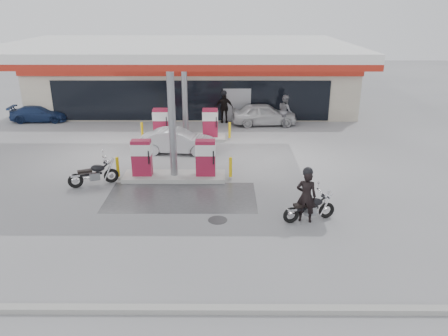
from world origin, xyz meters
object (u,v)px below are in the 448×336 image
object	(u,v)px
pump_island_near	(174,163)
parked_car_left	(39,113)
biker_main	(306,196)
attendant	(285,111)
pump_island_far	(186,127)
sedan_white	(264,114)
parked_motorcycle	(94,175)
parked_car_right	(311,107)
hatchback_silver	(178,141)
biker_walking	(224,108)
main_motorcycle	(310,209)

from	to	relation	value
pump_island_near	parked_car_left	bearing A→B (deg)	135.00
biker_main	attendant	bearing A→B (deg)	-81.20
pump_island_near	pump_island_far	bearing A→B (deg)	90.00
biker_main	sedan_white	bearing A→B (deg)	-75.56
biker_main	parked_motorcycle	bearing A→B (deg)	-8.41
parked_car_right	sedan_white	bearing A→B (deg)	120.34
sedan_white	parked_car_left	distance (m)	14.75
biker_main	sedan_white	xyz separation A→B (m)	(-0.40, 13.24, -0.27)
parked_motorcycle	hatchback_silver	distance (m)	5.37
attendant	parked_car_left	distance (m)	16.05
pump_island_far	parked_motorcycle	xyz separation A→B (m)	(-3.32, -6.78, -0.23)
parked_car_right	parked_car_left	bearing A→B (deg)	88.24
attendant	parked_car_left	xyz separation A→B (m)	(-16.00, 1.20, -0.48)
attendant	parked_car_right	world-z (taller)	attendant
sedan_white	attendant	size ratio (longest dim) A/B	2.04
parked_motorcycle	parked_car_left	size ratio (longest dim) A/B	0.55
attendant	sedan_white	bearing A→B (deg)	55.86
parked_motorcycle	biker_walking	size ratio (longest dim) A/B	1.02
pump_island_near	main_motorcycle	world-z (taller)	pump_island_near
pump_island_near	biker_walking	bearing A→B (deg)	77.56
hatchback_silver	biker_walking	bearing A→B (deg)	-16.63
parked_motorcycle	biker_walking	bearing A→B (deg)	38.90
hatchback_silver	parked_motorcycle	bearing A→B (deg)	149.06
sedan_white	parked_car_right	distance (m)	4.52
pump_island_near	attendant	size ratio (longest dim) A/B	2.55
main_motorcycle	biker_main	size ratio (longest dim) A/B	1.01
pump_island_far	main_motorcycle	distance (m)	11.31
pump_island_near	attendant	world-z (taller)	attendant
parked_car_right	biker_walking	world-z (taller)	biker_walking
attendant	biker_walking	bearing A→B (deg)	58.66
parked_motorcycle	sedan_white	xyz separation A→B (m)	(8.05, 9.98, 0.22)
pump_island_far	parked_car_right	distance (m)	10.21
pump_island_near	parked_car_left	distance (m)	14.14
main_motorcycle	sedan_white	xyz separation A→B (m)	(-0.58, 13.18, 0.25)
main_motorcycle	attendant	distance (m)	12.81
pump_island_far	main_motorcycle	size ratio (longest dim) A/B	2.62
biker_main	parked_car_right	bearing A→B (deg)	-88.36
biker_main	parked_car_right	world-z (taller)	biker_main
attendant	pump_island_far	bearing A→B (deg)	98.28
pump_island_near	biker_walking	world-z (taller)	biker_walking
biker_main	biker_walking	distance (m)	14.15
main_motorcycle	hatchback_silver	world-z (taller)	hatchback_silver
attendant	hatchback_silver	xyz separation A→B (m)	(-6.22, -5.20, -0.38)
hatchback_silver	parked_car_right	xyz separation A→B (m)	(8.49, 8.40, -0.10)
pump_island_far	sedan_white	xyz separation A→B (m)	(4.72, 3.20, -0.01)
main_motorcycle	biker_walking	distance (m)	14.15
biker_main	biker_walking	xyz separation A→B (m)	(-2.96, 13.84, 0.02)
pump_island_far	biker_main	size ratio (longest dim) A/B	2.66
sedan_white	parked_motorcycle	bearing A→B (deg)	138.28
biker_walking	pump_island_near	bearing A→B (deg)	-104.04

